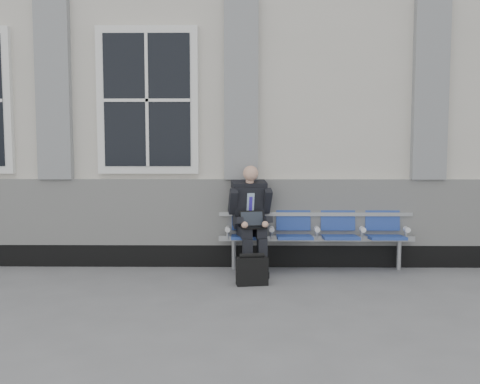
{
  "coord_description": "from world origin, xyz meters",
  "views": [
    {
      "loc": [
        1.67,
        -5.73,
        1.66
      ],
      "look_at": [
        1.59,
        0.9,
        1.07
      ],
      "focal_mm": 40.0,
      "sensor_mm": 36.0,
      "label": 1
    }
  ],
  "objects": [
    {
      "name": "ground",
      "position": [
        0.0,
        0.0,
        0.0
      ],
      "size": [
        70.0,
        70.0,
        0.0
      ],
      "primitive_type": "plane",
      "color": "slate",
      "rests_on": "ground"
    },
    {
      "name": "businessman",
      "position": [
        1.72,
        1.19,
        0.76
      ],
      "size": [
        0.59,
        0.79,
        1.39
      ],
      "color": "black",
      "rests_on": "ground"
    },
    {
      "name": "station_building",
      "position": [
        -0.02,
        3.47,
        2.22
      ],
      "size": [
        14.4,
        4.4,
        4.49
      ],
      "color": "beige",
      "rests_on": "ground"
    },
    {
      "name": "bench",
      "position": [
        2.6,
        1.32,
        0.55
      ],
      "size": [
        2.6,
        0.47,
        0.91
      ],
      "color": "#9EA0A3",
      "rests_on": "ground"
    },
    {
      "name": "briefcase",
      "position": [
        1.74,
        0.5,
        0.18
      ],
      "size": [
        0.39,
        0.21,
        0.38
      ],
      "color": "black",
      "rests_on": "ground"
    }
  ]
}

